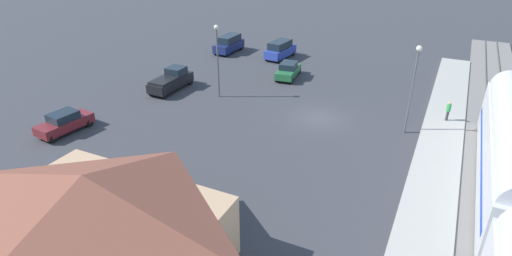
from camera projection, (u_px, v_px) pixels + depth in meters
The scene contains 12 objects.
ground_plane at pixel (319, 118), 36.98m from camera, with size 200.00×200.00×0.00m, color #38383D.
railway_track at pixel (498, 151), 31.47m from camera, with size 4.80×70.00×0.30m.
platform at pixel (441, 140), 33.01m from camera, with size 3.20×46.00×0.30m.
station_building at pixel (92, 225), 19.50m from camera, with size 11.74×9.35×5.72m.
pedestrian_on_platform at pixel (448, 110), 35.45m from camera, with size 0.36×0.36×1.71m.
suv_blue at pixel (280, 49), 52.39m from camera, with size 2.50×5.09×2.22m.
sedan_green at pixel (288, 70), 46.01m from camera, with size 2.37×4.69×1.74m.
pickup_black at pixel (171, 80), 42.69m from camera, with size 1.98×5.41×2.14m.
sedan_maroon at pixel (64, 122), 34.20m from camera, with size 2.35×4.68×1.74m.
suv_navy at pixel (229, 44), 54.81m from camera, with size 2.13×4.97×2.22m.
light_pole_near_platform at pixel (414, 79), 32.41m from camera, with size 0.44×0.44×7.30m.
light_pole_lot_center at pixel (217, 52), 39.46m from camera, with size 0.44×0.44×7.07m.
Camera 1 is at (-9.59, 32.56, 15.71)m, focal length 29.41 mm.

